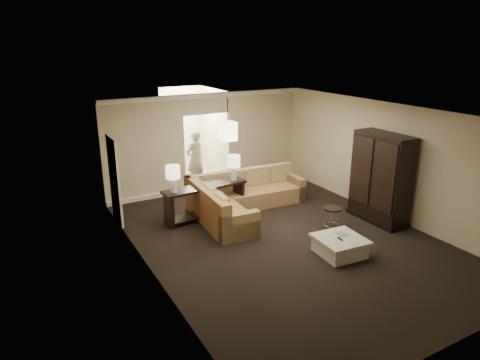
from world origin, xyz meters
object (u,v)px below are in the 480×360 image
coffee_table (340,246)px  person (195,156)px  drink_table (332,214)px  armoire (380,180)px  sectional_sofa (240,198)px  console_table (205,199)px

coffee_table → person: bearing=99.0°
drink_table → armoire: bearing=-6.0°
sectional_sofa → drink_table: sectional_sofa is taller
person → sectional_sofa: bearing=76.1°
coffee_table → drink_table: size_ratio=1.89×
sectional_sofa → coffee_table: bearing=-73.7°
console_table → drink_table: size_ratio=4.18×
sectional_sofa → person: size_ratio=1.73×
console_table → person: person is taller
coffee_table → armoire: size_ratio=0.46×
console_table → person: size_ratio=1.16×
coffee_table → console_table: bearing=117.2°
console_table → armoire: 4.23m
sectional_sofa → person: bearing=97.7°
sectional_sofa → drink_table: (1.37, -1.93, 0.00)m
coffee_table → person: (-0.86, 5.40, 0.75)m
sectional_sofa → armoire: armoire is taller
person → coffee_table: bearing=80.9°
coffee_table → console_table: 3.50m
sectional_sofa → person: person is taller
coffee_table → drink_table: bearing=56.9°
drink_table → person: (-1.55, 4.34, 0.56)m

